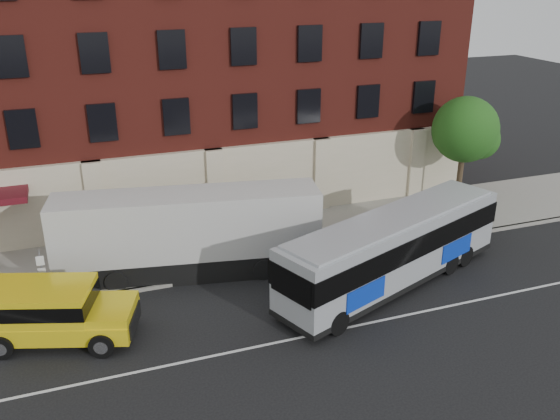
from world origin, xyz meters
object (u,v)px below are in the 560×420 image
object	(u,v)px
yellow_suv	(51,310)
shipping_container	(189,235)
sign_pole	(42,273)
street_tree	(466,132)
city_bus	(394,247)

from	to	relation	value
yellow_suv	shipping_container	xyz separation A→B (m)	(5.79, 3.37, 0.63)
sign_pole	shipping_container	world-z (taller)	shipping_container
yellow_suv	shipping_container	distance (m)	6.73
sign_pole	yellow_suv	bearing A→B (deg)	-83.85
yellow_suv	shipping_container	size ratio (longest dim) A/B	0.51
street_tree	shipping_container	xyz separation A→B (m)	(-15.97, -2.63, -2.52)
sign_pole	shipping_container	size ratio (longest dim) A/B	0.21
yellow_suv	shipping_container	bearing A→B (deg)	30.19
street_tree	city_bus	bearing A→B (deg)	-140.72
sign_pole	yellow_suv	xyz separation A→B (m)	(0.29, -2.66, -0.19)
shipping_container	city_bus	bearing A→B (deg)	-26.30
sign_pole	street_tree	world-z (taller)	street_tree
city_bus	sign_pole	bearing A→B (deg)	167.07
sign_pole	city_bus	world-z (taller)	city_bus
sign_pole	city_bus	xyz separation A→B (m)	(14.02, -3.22, 0.33)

